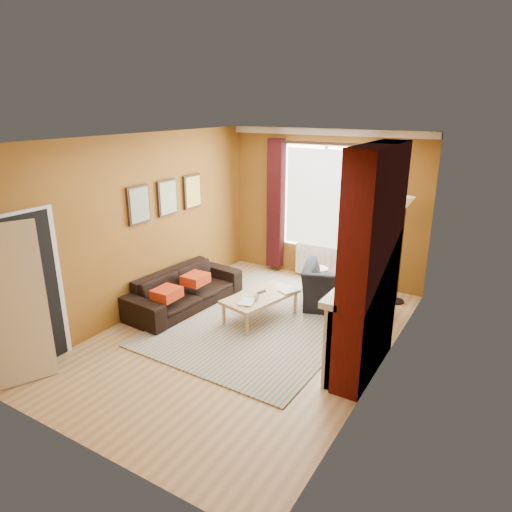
% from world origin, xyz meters
% --- Properties ---
extents(ground, '(5.50, 5.50, 0.00)m').
position_xyz_m(ground, '(0.00, 0.00, 0.00)').
color(ground, olive).
rests_on(ground, ground).
extents(room_walls, '(3.82, 5.54, 2.83)m').
position_xyz_m(room_walls, '(0.64, 0.27, 1.39)').
color(room_walls, brown).
rests_on(room_walls, ground).
extents(striped_rug, '(2.69, 3.66, 0.02)m').
position_xyz_m(striped_rug, '(-0.02, 0.58, 0.01)').
color(striped_rug, teal).
rests_on(striped_rug, ground).
extents(sofa, '(0.98, 2.14, 0.61)m').
position_xyz_m(sofa, '(-1.42, 0.34, 0.30)').
color(sofa, black).
rests_on(sofa, ground).
extents(armchair, '(1.38, 1.29, 0.74)m').
position_xyz_m(armchair, '(0.79, 1.56, 0.37)').
color(armchair, black).
rests_on(armchair, ground).
extents(coffee_table, '(0.87, 1.33, 0.41)m').
position_xyz_m(coffee_table, '(-0.10, 0.57, 0.36)').
color(coffee_table, tan).
rests_on(coffee_table, ground).
extents(wicker_stool, '(0.38, 0.38, 0.44)m').
position_xyz_m(wicker_stool, '(0.21, 2.05, 0.22)').
color(wicker_stool, '#A48147').
rests_on(wicker_stool, ground).
extents(floor_lamp, '(0.33, 0.33, 1.81)m').
position_xyz_m(floor_lamp, '(1.55, 2.30, 1.43)').
color(floor_lamp, black).
rests_on(floor_lamp, ground).
extents(book_a, '(0.27, 0.32, 0.03)m').
position_xyz_m(book_a, '(-0.23, 0.18, 0.42)').
color(book_a, '#999999').
rests_on(book_a, coffee_table).
extents(book_b, '(0.32, 0.36, 0.02)m').
position_xyz_m(book_b, '(0.10, 0.96, 0.42)').
color(book_b, '#999999').
rests_on(book_b, coffee_table).
extents(mug, '(0.11, 0.11, 0.08)m').
position_xyz_m(mug, '(-0.06, 0.37, 0.45)').
color(mug, '#999999').
rests_on(mug, coffee_table).
extents(tv_remote, '(0.09, 0.16, 0.02)m').
position_xyz_m(tv_remote, '(-0.14, 0.66, 0.42)').
color(tv_remote, '#272729').
rests_on(tv_remote, coffee_table).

